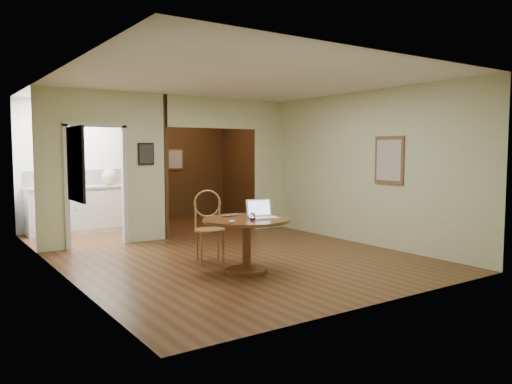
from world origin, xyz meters
TOP-DOWN VIEW (x-y plane):
  - floor at (0.00, 0.00)m, footprint 5.00×5.00m
  - room_shell at (-0.47, 3.10)m, footprint 5.20×7.50m
  - dining_table at (-0.38, -0.52)m, footprint 1.19×1.19m
  - chair at (-0.48, 0.35)m, footprint 0.57×0.57m
  - open_laptop at (-0.18, -0.59)m, footprint 0.40×0.38m
  - closed_laptop at (-0.41, -0.22)m, footprint 0.34×0.26m
  - mouse at (-0.78, -0.78)m, footprint 0.10×0.05m
  - wine_glass at (-0.44, -0.74)m, footprint 0.10×0.10m
  - pen at (-0.41, -0.67)m, footprint 0.13×0.07m
  - kitchen_cabinet at (-1.35, 4.20)m, footprint 2.06×0.60m
  - grocery_bag at (-0.73, 4.20)m, footprint 0.41×0.37m

SIDE VIEW (x-z plane):
  - floor at x=0.00m, z-range 0.00..0.00m
  - kitchen_cabinet at x=-1.35m, z-range 0.00..0.94m
  - dining_table at x=-0.38m, z-range 0.18..0.92m
  - chair at x=-0.48m, z-range 0.06..1.13m
  - pen at x=-0.41m, z-range 0.74..0.75m
  - closed_laptop at x=-0.41m, z-range 0.74..0.77m
  - mouse at x=-0.78m, z-range 0.74..0.78m
  - wine_glass at x=-0.44m, z-range 0.74..0.85m
  - open_laptop at x=-0.18m, z-range 0.68..0.93m
  - grocery_bag at x=-0.73m, z-range 0.94..1.27m
  - room_shell at x=-0.47m, z-range -1.21..3.79m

